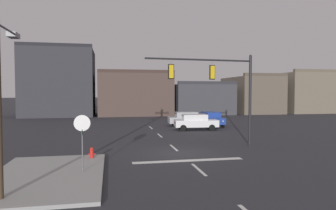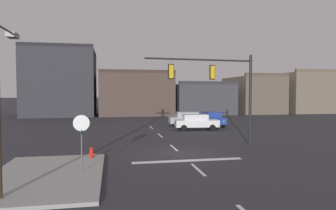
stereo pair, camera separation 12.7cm
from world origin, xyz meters
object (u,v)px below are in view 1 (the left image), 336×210
object	(u,v)px
car_lot_farside	(187,118)
signal_mast_near_side	(221,83)
stop_sign	(82,130)
car_lot_nearside	(211,119)
car_lot_middle	(196,122)
fire_hydrant	(92,155)

from	to	relation	value
car_lot_farside	signal_mast_near_side	bearing A→B (deg)	-94.32
stop_sign	car_lot_farside	size ratio (longest dim) A/B	0.62
car_lot_nearside	car_lot_middle	size ratio (longest dim) A/B	0.98
stop_sign	car_lot_nearside	size ratio (longest dim) A/B	0.63
signal_mast_near_side	car_lot_middle	bearing A→B (deg)	84.44
car_lot_nearside	fire_hydrant	bearing A→B (deg)	-129.37
fire_hydrant	car_lot_farside	bearing A→B (deg)	58.18
car_lot_nearside	car_lot_middle	xyz separation A→B (m)	(-2.74, -3.13, 0.00)
car_lot_middle	fire_hydrant	xyz separation A→B (m)	(-9.69, -12.02, -0.53)
stop_sign	car_lot_nearside	bearing A→B (deg)	55.04
car_lot_farside	fire_hydrant	xyz separation A→B (m)	(-9.76, -15.74, -0.53)
signal_mast_near_side	car_lot_farside	world-z (taller)	signal_mast_near_side
car_lot_nearside	car_lot_middle	world-z (taller)	same
car_lot_middle	car_lot_nearside	bearing A→B (deg)	48.74
fire_hydrant	car_lot_middle	bearing A→B (deg)	51.14
car_lot_middle	car_lot_farside	bearing A→B (deg)	88.81
car_lot_middle	car_lot_farside	world-z (taller)	same
stop_sign	car_lot_farside	xyz separation A→B (m)	(10.01, 18.72, -1.29)
car_lot_farside	fire_hydrant	size ratio (longest dim) A/B	6.05
stop_sign	signal_mast_near_side	bearing A→B (deg)	32.08
signal_mast_near_side	stop_sign	size ratio (longest dim) A/B	2.78
car_lot_middle	fire_hydrant	size ratio (longest dim) A/B	6.11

